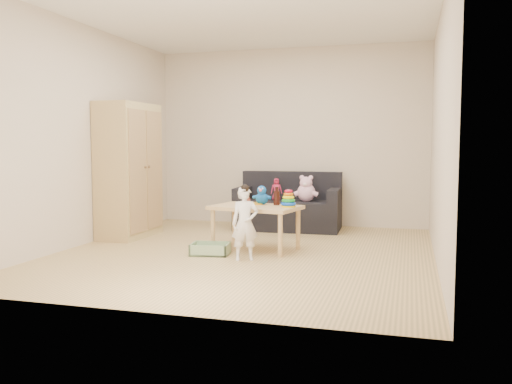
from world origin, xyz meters
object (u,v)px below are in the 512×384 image
(sofa, at_px, (288,215))
(toddler, at_px, (245,224))
(wardrobe, at_px, (129,170))
(play_table, at_px, (256,228))

(sofa, distance_m, toddler, 2.13)
(sofa, xyz_separation_m, toddler, (0.02, -2.12, 0.17))
(wardrobe, relative_size, play_table, 1.80)
(wardrobe, xyz_separation_m, sofa, (1.84, 1.13, -0.65))
(wardrobe, height_order, play_table, wardrobe)
(sofa, height_order, play_table, play_table)
(play_table, distance_m, toddler, 0.57)
(toddler, bearing_deg, wardrobe, 128.75)
(sofa, distance_m, play_table, 1.57)
(wardrobe, height_order, toddler, wardrobe)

